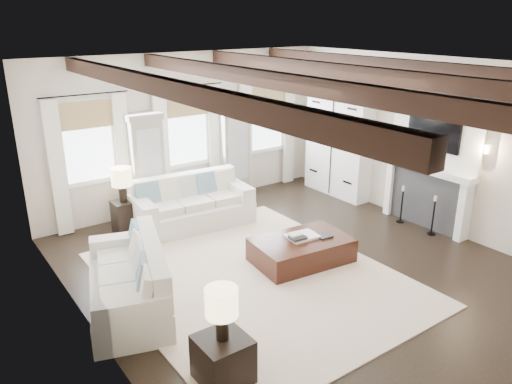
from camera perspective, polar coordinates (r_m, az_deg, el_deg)
ground at (r=8.16m, az=5.13°, el=-8.86°), size 7.50×7.50×0.00m
room_shell at (r=8.59m, az=5.43°, el=6.09°), size 6.54×7.54×3.22m
area_rug at (r=7.88m, az=-0.24°, el=-9.81°), size 3.94×4.82×0.02m
sofa_back at (r=9.74m, az=-7.40°, el=-1.58°), size 2.33×1.21×0.96m
sofa_left at (r=7.23m, az=-13.96°, el=-9.99°), size 1.60×2.37×0.93m
ottoman at (r=8.33m, az=5.21°, el=-6.67°), size 1.67×1.14×0.41m
tray at (r=8.30m, az=5.31°, el=-5.05°), size 0.54×0.43×0.04m
book_lower at (r=8.14m, az=4.80°, el=-5.22°), size 0.28×0.23×0.04m
book_upper at (r=8.17m, az=4.54°, el=-4.84°), size 0.24×0.19×0.03m
book_loose at (r=8.35m, az=7.84°, el=-5.03°), size 0.26×0.20×0.03m
side_table_front at (r=5.83m, az=-3.79°, el=-18.58°), size 0.55×0.55×0.55m
lamp_front at (r=5.43m, az=-3.95°, el=-12.78°), size 0.36×0.36×0.62m
side_table_back at (r=9.64m, az=-14.72°, el=-2.80°), size 0.42×0.42×0.63m
lamp_back at (r=9.39m, az=-15.11°, el=1.47°), size 0.38×0.38×0.65m
candlestick_near at (r=9.83m, az=19.57°, el=-2.88°), size 0.15×0.15×0.76m
candlestick_far at (r=10.22m, az=16.30°, el=-1.69°), size 0.15×0.15×0.75m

